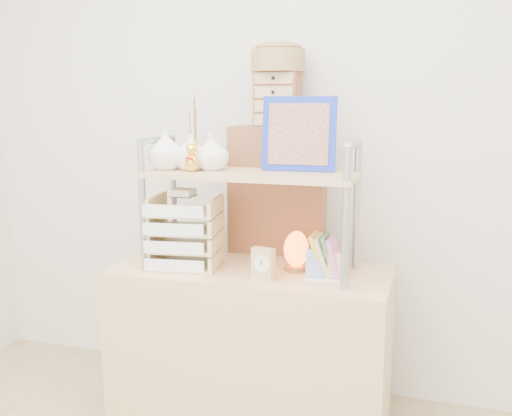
{
  "coord_description": "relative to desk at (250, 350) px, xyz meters",
  "views": [
    {
      "loc": [
        0.75,
        -1.06,
        1.46
      ],
      "look_at": [
        0.03,
        1.2,
        1.02
      ],
      "focal_mm": 40.0,
      "sensor_mm": 36.0,
      "label": 1
    }
  ],
  "objects": [
    {
      "name": "room_shell",
      "position": [
        0.0,
        -0.81,
        1.32
      ],
      "size": [
        3.42,
        3.41,
        2.61
      ],
      "color": "silver",
      "rests_on": "ground"
    },
    {
      "name": "desk",
      "position": [
        0.0,
        0.0,
        0.0
      ],
      "size": [
        1.2,
        0.5,
        0.75
      ],
      "primitive_type": "cube",
      "color": "tan",
      "rests_on": "ground"
    },
    {
      "name": "cabinet",
      "position": [
        0.02,
        0.37,
        0.3
      ],
      "size": [
        0.47,
        0.28,
        1.35
      ],
      "primitive_type": "cube",
      "rotation": [
        0.0,
        0.0,
        0.1
      ],
      "color": "brown",
      "rests_on": "ground"
    },
    {
      "name": "hutch",
      "position": [
        -0.11,
        0.01,
        0.82
      ],
      "size": [
        0.91,
        0.34,
        0.74
      ],
      "color": "#9399A1",
      "rests_on": "desk"
    },
    {
      "name": "letter_tray",
      "position": [
        -0.29,
        -0.04,
        0.51
      ],
      "size": [
        0.32,
        0.31,
        0.34
      ],
      "color": "tan",
      "rests_on": "desk"
    },
    {
      "name": "salt_lamp",
      "position": [
        0.19,
        0.04,
        0.46
      ],
      "size": [
        0.11,
        0.11,
        0.17
      ],
      "color": "brown",
      "rests_on": "desk"
    },
    {
      "name": "desk_clock",
      "position": [
        0.1,
        -0.13,
        0.44
      ],
      "size": [
        0.1,
        0.06,
        0.13
      ],
      "color": "tan",
      "rests_on": "desk"
    },
    {
      "name": "postcard_stand",
      "position": [
        0.34,
        -0.05,
        0.41
      ],
      "size": [
        0.17,
        0.08,
        0.12
      ],
      "color": "white",
      "rests_on": "desk"
    },
    {
      "name": "drawer_chest",
      "position": [
        0.02,
        0.35,
        1.1
      ],
      "size": [
        0.2,
        0.16,
        0.25
      ],
      "color": "brown",
      "rests_on": "cabinet"
    },
    {
      "name": "woven_basket",
      "position": [
        0.02,
        0.35,
        1.28
      ],
      "size": [
        0.25,
        0.25,
        0.1
      ],
      "primitive_type": "cylinder",
      "color": "olive",
      "rests_on": "drawer_chest"
    }
  ]
}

